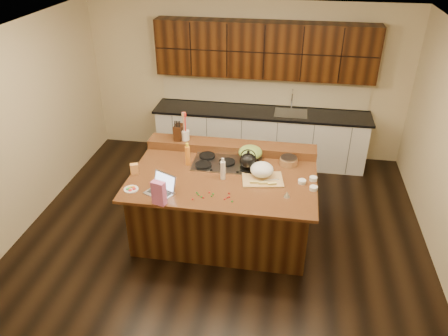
# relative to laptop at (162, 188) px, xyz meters

# --- Properties ---
(room) EXTENTS (5.52, 5.02, 2.72)m
(room) POSITION_rel_laptop_xyz_m (0.67, 0.51, 0.37)
(room) COLOR black
(room) RESTS_ON ground
(island) EXTENTS (2.40, 1.60, 0.92)m
(island) POSITION_rel_laptop_xyz_m (0.67, 0.51, -0.52)
(island) COLOR black
(island) RESTS_ON ground
(back_ledge) EXTENTS (2.40, 0.30, 0.12)m
(back_ledge) POSITION_rel_laptop_xyz_m (0.67, 1.21, -0.00)
(back_ledge) COLOR black
(back_ledge) RESTS_ON island
(cooktop) EXTENTS (0.92, 0.52, 0.05)m
(cooktop) POSITION_rel_laptop_xyz_m (0.67, 0.81, -0.05)
(cooktop) COLOR gray
(cooktop) RESTS_ON island
(back_counter) EXTENTS (3.70, 0.66, 2.40)m
(back_counter) POSITION_rel_laptop_xyz_m (0.97, 2.74, 0.00)
(back_counter) COLOR silver
(back_counter) RESTS_ON ground
(kettle) EXTENTS (0.30, 0.30, 0.20)m
(kettle) POSITION_rel_laptop_xyz_m (0.97, 0.68, 0.09)
(kettle) COLOR black
(kettle) RESTS_ON cooktop
(green_bowl) EXTENTS (0.41, 0.41, 0.18)m
(green_bowl) POSITION_rel_laptop_xyz_m (0.97, 0.94, 0.07)
(green_bowl) COLOR olive
(green_bowl) RESTS_ON cooktop
(laptop) EXTENTS (0.41, 0.38, 0.23)m
(laptop) POSITION_rel_laptop_xyz_m (0.00, 0.00, 0.00)
(laptop) COLOR #B7B7BC
(laptop) RESTS_ON island
(oil_bottle) EXTENTS (0.08, 0.08, 0.27)m
(oil_bottle) POSITION_rel_laptop_xyz_m (0.15, 0.72, 0.07)
(oil_bottle) COLOR orange
(oil_bottle) RESTS_ON island
(vinegar_bottle) EXTENTS (0.07, 0.07, 0.25)m
(vinegar_bottle) POSITION_rel_laptop_xyz_m (0.68, 0.42, 0.06)
(vinegar_bottle) COLOR silver
(vinegar_bottle) RESTS_ON island
(wooden_tray) EXTENTS (0.57, 0.45, 0.21)m
(wooden_tray) POSITION_rel_laptop_xyz_m (1.17, 0.52, 0.03)
(wooden_tray) COLOR tan
(wooden_tray) RESTS_ON island
(ramekin_a) EXTENTS (0.12, 0.12, 0.04)m
(ramekin_a) POSITION_rel_laptop_xyz_m (1.82, 0.35, -0.04)
(ramekin_a) COLOR white
(ramekin_a) RESTS_ON island
(ramekin_b) EXTENTS (0.11, 0.11, 0.04)m
(ramekin_b) POSITION_rel_laptop_xyz_m (1.68, 0.48, -0.04)
(ramekin_b) COLOR white
(ramekin_b) RESTS_ON island
(ramekin_c) EXTENTS (0.11, 0.11, 0.04)m
(ramekin_c) POSITION_rel_laptop_xyz_m (1.82, 0.58, -0.04)
(ramekin_c) COLOR white
(ramekin_c) RESTS_ON island
(strainer_bowl) EXTENTS (0.26, 0.26, 0.09)m
(strainer_bowl) POSITION_rel_laptop_xyz_m (1.50, 0.94, -0.02)
(strainer_bowl) COLOR #996B3F
(strainer_bowl) RESTS_ON island
(kitchen_timer) EXTENTS (0.11, 0.11, 0.07)m
(kitchen_timer) POSITION_rel_laptop_xyz_m (1.51, 0.15, -0.03)
(kitchen_timer) COLOR silver
(kitchen_timer) RESTS_ON island
(pink_bag) EXTENTS (0.18, 0.13, 0.30)m
(pink_bag) POSITION_rel_laptop_xyz_m (0.04, -0.25, 0.09)
(pink_bag) COLOR #D665A3
(pink_bag) RESTS_ON island
(candy_plate) EXTENTS (0.20, 0.20, 0.01)m
(candy_plate) POSITION_rel_laptop_xyz_m (-0.39, -0.01, -0.06)
(candy_plate) COLOR white
(candy_plate) RESTS_ON island
(package_box) EXTENTS (0.12, 0.10, 0.14)m
(package_box) POSITION_rel_laptop_xyz_m (-0.48, 0.37, 0.01)
(package_box) COLOR #E89C52
(package_box) RESTS_ON island
(utensil_crock) EXTENTS (0.15, 0.15, 0.14)m
(utensil_crock) POSITION_rel_laptop_xyz_m (0.00, 1.21, 0.13)
(utensil_crock) COLOR white
(utensil_crock) RESTS_ON back_ledge
(knife_block) EXTENTS (0.11, 0.18, 0.22)m
(knife_block) POSITION_rel_laptop_xyz_m (-0.09, 1.21, 0.17)
(knife_block) COLOR black
(knife_block) RESTS_ON back_ledge
(gumdrop_0) EXTENTS (0.02, 0.02, 0.02)m
(gumdrop_0) POSITION_rel_laptop_xyz_m (0.41, -0.11, -0.05)
(gumdrop_0) COLOR red
(gumdrop_0) RESTS_ON island
(gumdrop_1) EXTENTS (0.02, 0.02, 0.02)m
(gumdrop_1) POSITION_rel_laptop_xyz_m (0.50, -0.04, -0.05)
(gumdrop_1) COLOR #198C26
(gumdrop_1) RESTS_ON island
(gumdrop_2) EXTENTS (0.02, 0.02, 0.02)m
(gumdrop_2) POSITION_rel_laptop_xyz_m (0.83, 0.01, -0.05)
(gumdrop_2) COLOR red
(gumdrop_2) RESTS_ON island
(gumdrop_3) EXTENTS (0.02, 0.02, 0.02)m
(gumdrop_3) POSITION_rel_laptop_xyz_m (0.45, -0.00, -0.05)
(gumdrop_3) COLOR #198C26
(gumdrop_3) RESTS_ON island
(gumdrop_4) EXTENTS (0.02, 0.02, 0.02)m
(gumdrop_4) POSITION_rel_laptop_xyz_m (0.78, -0.04, -0.05)
(gumdrop_4) COLOR red
(gumdrop_4) RESTS_ON island
(gumdrop_5) EXTENTS (0.02, 0.02, 0.02)m
(gumdrop_5) POSITION_rel_laptop_xyz_m (0.88, -0.08, -0.05)
(gumdrop_5) COLOR #198C26
(gumdrop_5) RESTS_ON island
(gumdrop_6) EXTENTS (0.02, 0.02, 0.02)m
(gumdrop_6) POSITION_rel_laptop_xyz_m (0.81, -0.01, -0.05)
(gumdrop_6) COLOR red
(gumdrop_6) RESTS_ON island
(gumdrop_7) EXTENTS (0.02, 0.02, 0.02)m
(gumdrop_7) POSITION_rel_laptop_xyz_m (0.42, 0.04, -0.05)
(gumdrop_7) COLOR #198C26
(gumdrop_7) RESTS_ON island
(gumdrop_8) EXTENTS (0.02, 0.02, 0.02)m
(gumdrop_8) POSITION_rel_laptop_xyz_m (0.81, 0.09, -0.05)
(gumdrop_8) COLOR red
(gumdrop_8) RESTS_ON island
(gumdrop_9) EXTENTS (0.02, 0.02, 0.02)m
(gumdrop_9) POSITION_rel_laptop_xyz_m (0.62, -0.00, -0.05)
(gumdrop_9) COLOR #198C26
(gumdrop_9) RESTS_ON island
(gumdrop_10) EXTENTS (0.02, 0.02, 0.02)m
(gumdrop_10) POSITION_rel_laptop_xyz_m (0.57, 0.07, -0.05)
(gumdrop_10) COLOR red
(gumdrop_10) RESTS_ON island
(gumdrop_11) EXTENTS (0.02, 0.02, 0.02)m
(gumdrop_11) POSITION_rel_laptop_xyz_m (0.63, 0.05, -0.05)
(gumdrop_11) COLOR #198C26
(gumdrop_11) RESTS_ON island
(gumdrop_12) EXTENTS (0.02, 0.02, 0.02)m
(gumdrop_12) POSITION_rel_laptop_xyz_m (0.53, -0.05, -0.05)
(gumdrop_12) COLOR red
(gumdrop_12) RESTS_ON island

